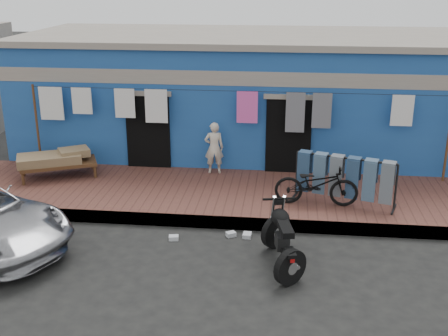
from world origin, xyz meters
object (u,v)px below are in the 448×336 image
at_px(charpoy, 58,164).
at_px(motorcycle, 283,237).
at_px(seated_person, 214,148).
at_px(bicycle, 317,180).
at_px(jeans_rack, 345,179).

bearing_deg(charpoy, motorcycle, -31.21).
bearing_deg(charpoy, seated_person, 11.03).
bearing_deg(motorcycle, charpoy, 137.03).
relative_size(bicycle, jeans_rack, 0.77).
xyz_separation_m(bicycle, motorcycle, (-0.67, -2.27, -0.27)).
bearing_deg(seated_person, charpoy, 2.33).
height_order(seated_person, bicycle, seated_person).
distance_m(charpoy, jeans_rack, 6.78).
bearing_deg(seated_person, motorcycle, 104.80).
distance_m(seated_person, jeans_rack, 3.41).
relative_size(bicycle, motorcycle, 0.98).
relative_size(seated_person, motorcycle, 0.72).
bearing_deg(jeans_rack, motorcycle, -117.35).
xyz_separation_m(seated_person, bicycle, (2.42, -1.76, -0.08)).
bearing_deg(seated_person, jeans_rack, 143.73).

